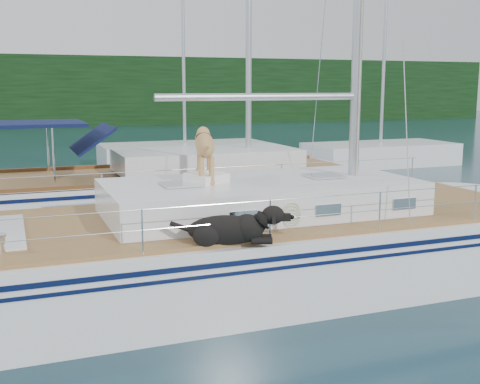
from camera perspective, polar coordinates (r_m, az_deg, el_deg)
name	(u,v)px	position (r m, az deg, el deg)	size (l,w,h in m)	color
ground	(217,289)	(10.32, -2.22, -9.14)	(120.00, 120.00, 0.00)	black
tree_line	(46,91)	(54.33, -17.96, 9.08)	(90.00, 3.00, 6.00)	black
shore_bank	(46,119)	(55.60, -17.90, 6.61)	(92.00, 1.00, 1.20)	#595147
main_sailboat	(222,250)	(10.14, -1.76, -5.47)	(12.00, 4.03, 14.01)	silver
neighbor_sailboat	(168,192)	(15.99, -6.85, -0.02)	(11.00, 3.50, 13.30)	silver
bg_boat_center	(185,155)	(26.39, -5.24, 3.55)	(7.20, 3.00, 11.65)	silver
bg_boat_east	(380,154)	(27.05, 13.14, 3.50)	(6.40, 3.00, 11.65)	silver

